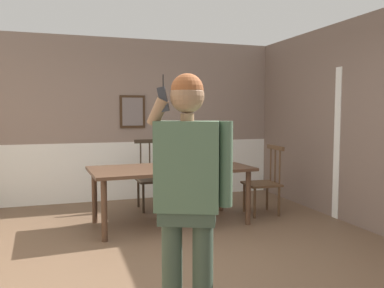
% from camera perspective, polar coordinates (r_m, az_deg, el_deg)
% --- Properties ---
extents(ground_plane, '(6.88, 6.88, 0.00)m').
position_cam_1_polar(ground_plane, '(4.00, -1.68, -17.14)').
color(ground_plane, brown).
extents(room_back_partition, '(5.24, 0.17, 2.71)m').
position_cam_1_polar(room_back_partition, '(6.78, -9.23, 3.04)').
color(room_back_partition, gray).
rests_on(room_back_partition, ground_plane).
extents(dining_table, '(2.13, 1.14, 0.76)m').
position_cam_1_polar(dining_table, '(5.22, -3.11, -4.17)').
color(dining_table, '#4C3323').
rests_on(dining_table, ground_plane).
extents(chair_near_window, '(0.49, 0.49, 1.00)m').
position_cam_1_polar(chair_near_window, '(5.85, 10.37, -5.38)').
color(chair_near_window, '#513823').
rests_on(chair_near_window, ground_plane).
extents(chair_by_doorway, '(0.48, 0.48, 1.06)m').
position_cam_1_polar(chair_by_doorway, '(6.10, -5.76, -4.76)').
color(chair_by_doorway, '#2D2319').
rests_on(chair_by_doorway, ground_plane).
extents(person_figure, '(0.55, 0.38, 1.74)m').
position_cam_1_polar(person_figure, '(2.62, -0.54, -5.81)').
color(person_figure, '#3A493A').
rests_on(person_figure, ground_plane).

